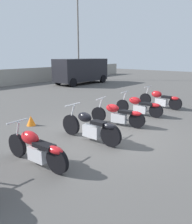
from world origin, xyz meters
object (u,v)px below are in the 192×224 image
at_px(motorcycle_slot_5, 161,99).
at_px(traffic_cone_near, 31,121).
at_px(motorcycle_slot_4, 140,106).
at_px(light_pole_left, 78,27).
at_px(motorcycle_slot_1, 36,148).
at_px(motorcycle_slot_3, 118,115).
at_px(parked_van, 81,70).
at_px(motorcycle_slot_2, 91,127).

relative_size(motorcycle_slot_5, traffic_cone_near, 5.91).
xyz_separation_m(motorcycle_slot_4, motorcycle_slot_5, (1.87, -0.12, 0.02)).
xyz_separation_m(light_pole_left, motorcycle_slot_1, (-14.21, -12.17, -4.83)).
bearing_deg(light_pole_left, motorcycle_slot_3, -131.36).
height_order(light_pole_left, parked_van, light_pole_left).
relative_size(motorcycle_slot_1, motorcycle_slot_2, 0.91).
height_order(light_pole_left, traffic_cone_near, light_pole_left).
distance_m(light_pole_left, motorcycle_slot_1, 19.32).
distance_m(motorcycle_slot_1, motorcycle_slot_3, 3.68).
xyz_separation_m(motorcycle_slot_1, parked_van, (11.55, 9.34, 0.79)).
height_order(motorcycle_slot_4, motorcycle_slot_5, motorcycle_slot_5).
relative_size(light_pole_left, motorcycle_slot_4, 4.31).
xyz_separation_m(motorcycle_slot_3, parked_van, (7.88, 9.14, 0.81)).
bearing_deg(motorcycle_slot_3, motorcycle_slot_4, -7.57).
bearing_deg(motorcycle_slot_3, motorcycle_slot_1, 173.53).
relative_size(motorcycle_slot_1, parked_van, 0.39).
height_order(motorcycle_slot_3, motorcycle_slot_5, motorcycle_slot_5).
height_order(motorcycle_slot_3, traffic_cone_near, motorcycle_slot_3).
relative_size(motorcycle_slot_4, parked_van, 0.42).
bearing_deg(parked_van, motorcycle_slot_2, 135.64).
distance_m(motorcycle_slot_3, traffic_cone_near, 3.16).
bearing_deg(motorcycle_slot_1, motorcycle_slot_4, -0.50).
relative_size(motorcycle_slot_1, traffic_cone_near, 5.46).
xyz_separation_m(light_pole_left, motorcycle_slot_2, (-12.30, -12.17, -4.81)).
xyz_separation_m(parked_van, traffic_cone_near, (-9.91, -6.73, -1.02)).
bearing_deg(motorcycle_slot_2, motorcycle_slot_4, 3.45).
xyz_separation_m(motorcycle_slot_2, traffic_cone_near, (-0.27, 2.61, -0.24)).
bearing_deg(light_pole_left, motorcycle_slot_4, -126.52).
height_order(motorcycle_slot_4, parked_van, parked_van).
xyz_separation_m(light_pole_left, motorcycle_slot_4, (-8.82, -11.91, -4.84)).
bearing_deg(parked_van, motorcycle_slot_5, 156.51).
bearing_deg(motorcycle_slot_2, light_pole_left, 43.80).
height_order(motorcycle_slot_3, motorcycle_slot_4, motorcycle_slot_3).
bearing_deg(traffic_cone_near, motorcycle_slot_2, -84.14).
height_order(motorcycle_slot_2, traffic_cone_near, motorcycle_slot_2).
bearing_deg(motorcycle_slot_2, traffic_cone_near, 94.96).
distance_m(motorcycle_slot_1, traffic_cone_near, 3.09).
height_order(motorcycle_slot_1, motorcycle_slot_4, motorcycle_slot_1).
relative_size(light_pole_left, motorcycle_slot_5, 4.21).
bearing_deg(parked_van, motorcycle_slot_3, 140.77).
bearing_deg(motorcycle_slot_5, motorcycle_slot_2, -175.89).
xyz_separation_m(light_pole_left, parked_van, (-2.66, -2.83, -4.04)).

